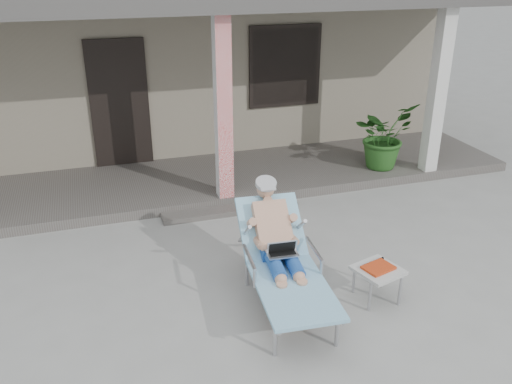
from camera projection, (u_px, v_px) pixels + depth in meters
name	position (u px, v px, depth m)	size (l,w,h in m)	color
ground	(272.00, 278.00, 6.30)	(60.00, 60.00, 0.00)	#9E9E99
house	(171.00, 48.00, 11.30)	(10.40, 5.40, 3.30)	gray
porch_deck	(212.00, 179.00, 8.89)	(10.00, 2.00, 0.15)	#605B56
porch_overhang	(207.00, 5.00, 7.75)	(10.00, 2.30, 2.85)	silver
porch_step	(231.00, 210.00, 7.90)	(2.00, 0.30, 0.07)	#605B56
lounger	(281.00, 235.00, 5.67)	(0.85, 1.93, 1.23)	#B7B7BC
side_table	(378.00, 272.00, 5.80)	(0.56, 0.56, 0.40)	beige
potted_palm	(383.00, 135.00, 9.00)	(0.99, 0.85, 1.10)	#26591E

